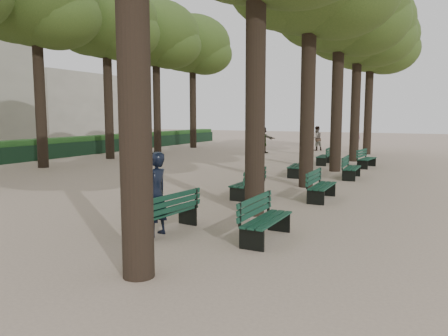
% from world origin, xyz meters
% --- Properties ---
extents(ground, '(120.00, 120.00, 0.00)m').
position_xyz_m(ground, '(0.00, 0.00, 0.00)').
color(ground, tan).
rests_on(ground, ground).
extents(tree_central_3, '(6.00, 6.00, 9.95)m').
position_xyz_m(tree_central_3, '(1.50, 13.00, 7.65)').
color(tree_central_3, '#33261C').
rests_on(tree_central_3, ground).
extents(tree_central_4, '(6.00, 6.00, 9.95)m').
position_xyz_m(tree_central_4, '(1.50, 18.00, 7.65)').
color(tree_central_4, '#33261C').
rests_on(tree_central_4, ground).
extents(tree_central_5, '(6.00, 6.00, 9.95)m').
position_xyz_m(tree_central_5, '(1.50, 23.00, 7.65)').
color(tree_central_5, '#33261C').
rests_on(tree_central_5, ground).
extents(tree_far_2, '(6.00, 6.00, 10.45)m').
position_xyz_m(tree_far_2, '(-12.00, 8.00, 8.14)').
color(tree_far_2, '#33261C').
rests_on(tree_far_2, ground).
extents(tree_far_3, '(6.00, 6.00, 10.45)m').
position_xyz_m(tree_far_3, '(-12.00, 13.00, 8.14)').
color(tree_far_3, '#33261C').
rests_on(tree_far_3, ground).
extents(tree_far_4, '(6.00, 6.00, 10.45)m').
position_xyz_m(tree_far_4, '(-12.00, 18.00, 8.14)').
color(tree_far_4, '#33261C').
rests_on(tree_far_4, ground).
extents(tree_far_5, '(6.00, 6.00, 10.45)m').
position_xyz_m(tree_far_5, '(-12.00, 23.00, 8.14)').
color(tree_far_5, '#33261C').
rests_on(tree_far_5, ground).
extents(bench_left_0, '(0.77, 1.85, 0.92)m').
position_xyz_m(bench_left_0, '(0.37, 0.52, 0.27)').
color(bench_left_0, black).
rests_on(bench_left_0, ground).
extents(bench_left_1, '(0.59, 1.81, 0.92)m').
position_xyz_m(bench_left_1, '(0.37, 5.21, 0.27)').
color(bench_left_1, black).
rests_on(bench_left_1, ground).
extents(bench_left_2, '(0.78, 1.86, 0.92)m').
position_xyz_m(bench_left_2, '(0.37, 10.60, 0.27)').
color(bench_left_2, black).
rests_on(bench_left_2, ground).
extents(bench_left_3, '(0.67, 1.83, 0.92)m').
position_xyz_m(bench_left_3, '(0.37, 15.56, 0.27)').
color(bench_left_3, black).
rests_on(bench_left_3, ground).
extents(bench_right_0, '(0.59, 1.81, 0.92)m').
position_xyz_m(bench_right_0, '(2.63, 0.90, 0.27)').
color(bench_right_0, black).
rests_on(bench_right_0, ground).
extents(bench_right_1, '(0.58, 1.80, 0.92)m').
position_xyz_m(bench_right_1, '(2.63, 5.76, 0.27)').
color(bench_right_1, black).
rests_on(bench_right_1, ground).
extents(bench_right_2, '(0.63, 1.82, 0.92)m').
position_xyz_m(bench_right_2, '(2.63, 10.90, 0.27)').
color(bench_right_2, black).
rests_on(bench_right_2, ground).
extents(bench_right_3, '(0.77, 1.85, 0.92)m').
position_xyz_m(bench_right_3, '(2.63, 15.13, 0.27)').
color(bench_right_3, black).
rests_on(bench_right_3, ground).
extents(man_with_map, '(0.65, 0.77, 1.85)m').
position_xyz_m(man_with_map, '(0.34, 0.16, 0.93)').
color(man_with_map, black).
rests_on(man_with_map, ground).
extents(pedestrian_a, '(0.85, 0.89, 1.80)m').
position_xyz_m(pedestrian_a, '(-2.32, 24.52, 0.90)').
color(pedestrian_a, '#262628').
rests_on(pedestrian_a, ground).
extents(pedestrian_e, '(1.75, 0.51, 1.86)m').
position_xyz_m(pedestrian_e, '(-5.17, 20.87, 0.93)').
color(pedestrian_e, '#262628').
rests_on(pedestrian_e, ground).
extents(pedestrian_d, '(0.91, 0.53, 1.75)m').
position_xyz_m(pedestrian_d, '(-0.21, 28.48, 0.87)').
color(pedestrian_d, '#262628').
rests_on(pedestrian_d, ground).
extents(fence, '(0.08, 42.00, 0.90)m').
position_xyz_m(fence, '(-15.00, 11.00, 0.45)').
color(fence, black).
rests_on(fence, ground).
extents(hedge, '(1.20, 42.00, 1.20)m').
position_xyz_m(hedge, '(-15.70, 11.00, 0.60)').
color(hedge, '#1B4819').
rests_on(hedge, ground).
extents(building_far, '(12.00, 16.00, 7.00)m').
position_xyz_m(building_far, '(-33.00, 30.00, 3.50)').
color(building_far, '#B7B2A3').
rests_on(building_far, ground).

